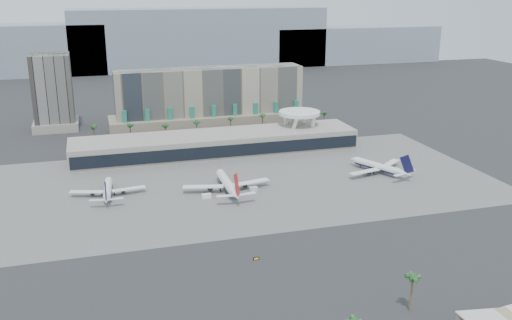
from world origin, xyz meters
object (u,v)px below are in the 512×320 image
object	(u,v)px
taxiway_sign	(256,259)
service_vehicle_a	(206,196)
airliner_left	(108,190)
service_vehicle_b	(253,189)
airliner_right	(379,167)
airliner_centre	(228,184)

from	to	relation	value
taxiway_sign	service_vehicle_a	bearing A→B (deg)	89.57
airliner_left	service_vehicle_b	bearing A→B (deg)	-6.24
airliner_left	taxiway_sign	size ratio (longest dim) A/B	15.63
service_vehicle_a	airliner_right	bearing A→B (deg)	4.73
service_vehicle_a	taxiway_sign	distance (m)	67.66
airliner_right	taxiway_sign	distance (m)	120.59
airliner_centre	airliner_right	size ratio (longest dim) A/B	1.17
service_vehicle_a	taxiway_sign	size ratio (longest dim) A/B	1.82
service_vehicle_b	airliner_right	bearing A→B (deg)	1.15
airliner_right	airliner_centre	bearing A→B (deg)	158.23
airliner_left	service_vehicle_a	distance (m)	47.71
airliner_left	taxiway_sign	distance (m)	97.31
airliner_right	service_vehicle_b	xyz separation A→B (m)	(-72.37, -7.57, -2.61)
airliner_left	airliner_right	xyz separation A→B (m)	(141.44, -5.13, 0.38)
airliner_left	service_vehicle_b	xyz separation A→B (m)	(69.06, -12.70, -2.23)
airliner_centre	service_vehicle_a	xyz separation A→B (m)	(-11.93, -6.40, -2.89)
airliner_right	service_vehicle_a	bearing A→B (deg)	161.62
airliner_right	service_vehicle_b	size ratio (longest dim) A/B	9.83
taxiway_sign	service_vehicle_b	bearing A→B (deg)	70.17
airliner_centre	taxiway_sign	world-z (taller)	airliner_centre
airliner_left	airliner_right	size ratio (longest dim) A/B	0.96
airliner_centre	taxiway_sign	distance (m)	74.28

